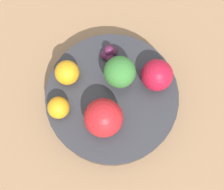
% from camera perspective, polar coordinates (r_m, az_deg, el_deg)
% --- Properties ---
extents(ground_plane, '(6.00, 6.00, 0.00)m').
position_cam_1_polar(ground_plane, '(0.67, 0.00, -1.46)').
color(ground_plane, gray).
extents(table_surface, '(1.20, 1.20, 0.02)m').
position_cam_1_polar(table_surface, '(0.66, 0.00, -1.28)').
color(table_surface, '#936D4C').
rests_on(table_surface, ground_plane).
extents(bowl, '(0.22, 0.22, 0.04)m').
position_cam_1_polar(bowl, '(0.63, 0.00, -0.67)').
color(bowl, '#2D2D33').
rests_on(bowl, table_surface).
extents(broccoli, '(0.05, 0.05, 0.06)m').
position_cam_1_polar(broccoli, '(0.58, 1.18, 3.46)').
color(broccoli, '#99C17A').
rests_on(broccoli, bowl).
extents(apple_red, '(0.06, 0.06, 0.06)m').
position_cam_1_polar(apple_red, '(0.57, -1.31, -3.49)').
color(apple_red, red).
rests_on(apple_red, bowl).
extents(apple_green, '(0.05, 0.05, 0.05)m').
position_cam_1_polar(apple_green, '(0.59, 6.86, 3.02)').
color(apple_green, '#B7142D').
rests_on(apple_green, bowl).
extents(orange_front, '(0.04, 0.04, 0.04)m').
position_cam_1_polar(orange_front, '(0.60, -6.87, 3.41)').
color(orange_front, orange).
rests_on(orange_front, bowl).
extents(orange_back, '(0.04, 0.04, 0.04)m').
position_cam_1_polar(orange_back, '(0.59, -8.10, -2.19)').
color(orange_back, orange).
rests_on(orange_back, bowl).
extents(grape_cluster, '(0.03, 0.03, 0.03)m').
position_cam_1_polar(grape_cluster, '(0.62, -0.46, 6.51)').
color(grape_cluster, '#5B1E42').
rests_on(grape_cluster, bowl).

